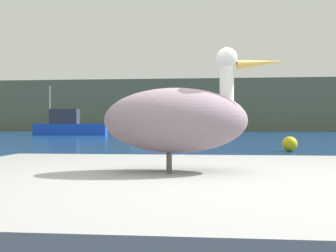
{
  "coord_description": "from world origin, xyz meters",
  "views": [
    {
      "loc": [
        -0.17,
        -1.9,
        1.12
      ],
      "look_at": [
        -2.05,
        19.77,
        1.07
      ],
      "focal_mm": 38.9,
      "sensor_mm": 36.0,
      "label": 1
    }
  ],
  "objects_px": {
    "mooring_buoy": "(290,144)",
    "fishing_boat_blue": "(69,125)",
    "fishing_boat_white": "(163,128)",
    "pelican": "(178,119)"
  },
  "relations": [
    {
      "from": "pelican",
      "to": "fishing_boat_blue",
      "type": "xyz_separation_m",
      "value": [
        -14.57,
        37.68,
        -0.08
      ]
    },
    {
      "from": "fishing_boat_white",
      "to": "fishing_boat_blue",
      "type": "bearing_deg",
      "value": 154.64
    },
    {
      "from": "pelican",
      "to": "fishing_boat_blue",
      "type": "relative_size",
      "value": 0.15
    },
    {
      "from": "mooring_buoy",
      "to": "pelican",
      "type": "bearing_deg",
      "value": -106.3
    },
    {
      "from": "fishing_boat_white",
      "to": "mooring_buoy",
      "type": "xyz_separation_m",
      "value": [
        7.68,
        -22.42,
        -0.47
      ]
    },
    {
      "from": "fishing_boat_blue",
      "to": "fishing_boat_white",
      "type": "relative_size",
      "value": 1.11
    },
    {
      "from": "mooring_buoy",
      "to": "fishing_boat_blue",
      "type": "bearing_deg",
      "value": 127.54
    },
    {
      "from": "fishing_boat_white",
      "to": "mooring_buoy",
      "type": "distance_m",
      "value": 23.7
    },
    {
      "from": "fishing_boat_blue",
      "to": "mooring_buoy",
      "type": "relative_size",
      "value": 12.82
    },
    {
      "from": "pelican",
      "to": "mooring_buoy",
      "type": "height_order",
      "value": "pelican"
    }
  ]
}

